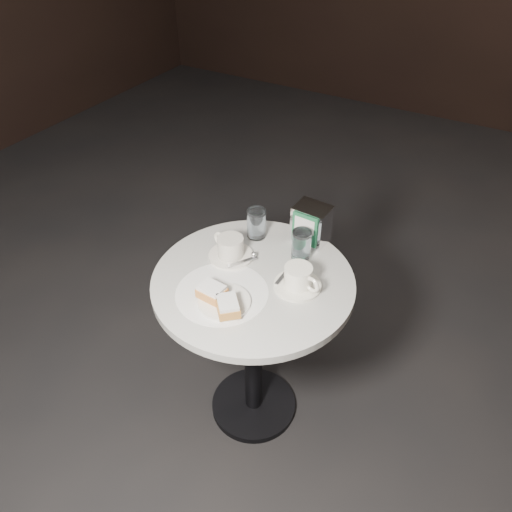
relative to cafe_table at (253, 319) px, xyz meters
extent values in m
plane|color=black|center=(0.00, 0.00, -0.55)|extent=(7.00, 7.00, 0.00)
cylinder|color=black|center=(0.00, 0.00, -0.53)|extent=(0.36, 0.36, 0.03)
cylinder|color=black|center=(0.00, 0.00, -0.18)|extent=(0.07, 0.07, 0.70)
cylinder|color=silver|center=(0.00, 0.00, 0.18)|extent=(0.70, 0.70, 0.03)
cylinder|color=white|center=(-0.05, -0.11, 0.20)|extent=(0.39, 0.39, 0.00)
cylinder|color=silver|center=(-0.02, -0.15, 0.20)|extent=(0.22, 0.22, 0.01)
cube|color=#D58941|center=(-0.06, -0.16, 0.23)|extent=(0.09, 0.07, 0.03)
cube|color=white|center=(-0.06, -0.16, 0.25)|extent=(0.08, 0.07, 0.01)
cube|color=#C1823B|center=(0.02, -0.18, 0.23)|extent=(0.11, 0.11, 0.03)
cube|color=white|center=(0.02, -0.18, 0.25)|extent=(0.10, 0.10, 0.01)
cylinder|color=silver|center=(-0.13, 0.06, 0.20)|extent=(0.20, 0.20, 0.01)
cylinder|color=beige|center=(-0.13, 0.06, 0.25)|extent=(0.12, 0.12, 0.07)
cylinder|color=#926C50|center=(-0.13, 0.06, 0.28)|extent=(0.11, 0.11, 0.00)
torus|color=white|center=(-0.19, 0.08, 0.25)|extent=(0.06, 0.03, 0.06)
cube|color=#ADADB1|center=(-0.07, 0.04, 0.21)|extent=(0.07, 0.10, 0.00)
sphere|color=silver|center=(-0.05, 0.10, 0.22)|extent=(0.02, 0.02, 0.02)
cylinder|color=white|center=(0.15, 0.04, 0.20)|extent=(0.20, 0.20, 0.01)
cylinder|color=white|center=(0.15, 0.04, 0.25)|extent=(0.12, 0.12, 0.07)
cylinder|color=brown|center=(0.15, 0.04, 0.28)|extent=(0.11, 0.11, 0.00)
torus|color=silver|center=(0.21, 0.02, 0.25)|extent=(0.06, 0.03, 0.06)
cube|color=#B3B4B8|center=(0.09, 0.05, 0.21)|extent=(0.01, 0.11, 0.00)
sphere|color=silver|center=(0.11, 0.11, 0.22)|extent=(0.02, 0.02, 0.02)
cylinder|color=white|center=(-0.11, 0.22, 0.26)|extent=(0.07, 0.07, 0.12)
cylinder|color=white|center=(-0.11, 0.22, 0.25)|extent=(0.07, 0.07, 0.10)
cylinder|color=white|center=(0.09, 0.19, 0.25)|extent=(0.09, 0.09, 0.11)
cylinder|color=white|center=(0.09, 0.19, 0.25)|extent=(0.08, 0.08, 0.09)
cube|color=silver|center=(0.08, 0.30, 0.27)|extent=(0.13, 0.11, 0.15)
cube|color=#1B613A|center=(0.07, 0.24, 0.28)|extent=(0.10, 0.01, 0.13)
cube|color=silver|center=(0.07, 0.24, 0.30)|extent=(0.08, 0.01, 0.06)
camera|label=1|loc=(0.65, -1.11, 1.33)|focal=35.00mm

